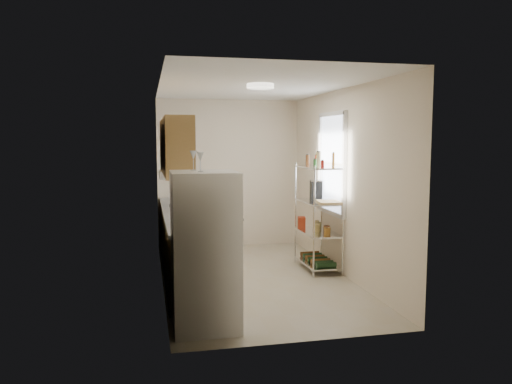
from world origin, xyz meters
TOP-DOWN VIEW (x-y plane):
  - room at (0.00, 0.00)m, footprint 2.52×4.42m
  - counter_run at (-0.92, 0.44)m, footprint 0.63×3.51m
  - upper_cabinets at (-1.05, 0.10)m, footprint 0.33×2.20m
  - range_hood at (-1.00, 0.90)m, footprint 0.50×0.60m
  - window at (1.23, 0.35)m, footprint 0.06×1.00m
  - bakers_rack at (1.00, 0.30)m, footprint 0.45×0.90m
  - ceiling_dome at (0.00, -0.30)m, footprint 0.34×0.34m
  - refrigerator at (-0.87, -1.64)m, footprint 0.65×0.65m
  - wine_glass_a at (-0.92, -1.73)m, footprint 0.07×0.07m
  - wine_glass_b at (-0.96, -1.48)m, footprint 0.07×0.07m
  - rice_cooker at (-0.96, 0.48)m, footprint 0.23×0.23m
  - frying_pan_large at (-0.98, 0.92)m, footprint 0.33×0.33m
  - frying_pan_small at (-0.91, 0.82)m, footprint 0.28×0.28m
  - cutting_board at (1.08, 0.06)m, footprint 0.37×0.44m
  - espresso_machine at (1.08, 0.63)m, footprint 0.20×0.27m
  - storage_bag at (0.86, 0.63)m, footprint 0.13×0.17m

SIDE VIEW (x-z plane):
  - counter_run at x=-0.92m, z-range 0.00..0.90m
  - storage_bag at x=0.86m, z-range 0.56..0.73m
  - refrigerator at x=-0.87m, z-range 0.00..1.59m
  - frying_pan_large at x=-0.98m, z-range 0.90..0.94m
  - frying_pan_small at x=-0.91m, z-range 0.90..0.95m
  - rice_cooker at x=-0.96m, z-range 0.90..1.09m
  - cutting_board at x=1.08m, z-range 1.01..1.04m
  - bakers_rack at x=1.00m, z-range 0.24..1.97m
  - espresso_machine at x=1.08m, z-range 1.01..1.29m
  - room at x=0.00m, z-range -0.01..2.61m
  - range_hood at x=-1.00m, z-range 1.33..1.45m
  - window at x=1.23m, z-range 0.82..2.28m
  - wine_glass_a at x=-0.92m, z-range 1.59..1.78m
  - wine_glass_b at x=-0.96m, z-range 1.59..1.79m
  - upper_cabinets at x=-1.05m, z-range 1.45..2.17m
  - ceiling_dome at x=0.00m, z-range 2.54..2.60m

